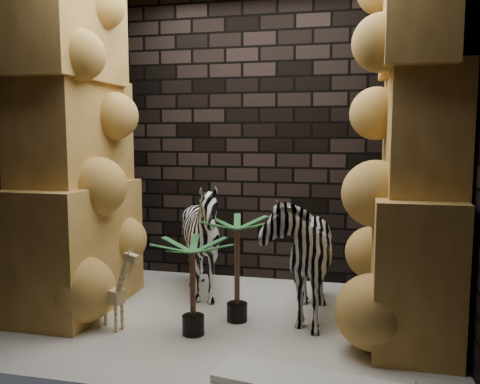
% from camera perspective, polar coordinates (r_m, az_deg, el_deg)
% --- Properties ---
extents(floor, '(3.50, 3.50, 0.00)m').
position_cam_1_polar(floor, '(4.31, -1.18, -14.29)').
color(floor, beige).
rests_on(floor, ground).
extents(wall_back, '(3.50, 0.00, 3.50)m').
position_cam_1_polar(wall_back, '(5.25, 2.18, 6.20)').
color(wall_back, black).
rests_on(wall_back, ground).
extents(wall_front, '(3.50, 0.00, 3.50)m').
position_cam_1_polar(wall_front, '(2.83, -7.53, 5.80)').
color(wall_front, black).
rests_on(wall_front, ground).
extents(wall_left, '(0.00, 3.00, 3.00)m').
position_cam_1_polar(wall_left, '(4.77, -22.15, 5.68)').
color(wall_left, black).
rests_on(wall_left, ground).
extents(wall_right, '(0.00, 3.00, 3.00)m').
position_cam_1_polar(wall_right, '(3.97, 24.16, 5.50)').
color(wall_right, black).
rests_on(wall_right, ground).
extents(rock_pillar_left, '(0.68, 1.30, 3.00)m').
position_cam_1_polar(rock_pillar_left, '(4.58, -18.55, 5.80)').
color(rock_pillar_left, tan).
rests_on(rock_pillar_left, floor).
extents(rock_pillar_right, '(0.58, 1.25, 3.00)m').
position_cam_1_polar(rock_pillar_right, '(3.92, 19.41, 5.69)').
color(rock_pillar_right, tan).
rests_on(rock_pillar_right, floor).
extents(zebra_right, '(0.66, 1.10, 1.26)m').
position_cam_1_polar(zebra_right, '(4.24, 6.70, -5.81)').
color(zebra_right, white).
rests_on(zebra_right, floor).
extents(zebra_left, '(1.19, 1.33, 1.01)m').
position_cam_1_polar(zebra_left, '(4.70, -4.29, -6.09)').
color(zebra_left, white).
rests_on(zebra_left, floor).
extents(giraffe_toy, '(0.38, 0.22, 0.69)m').
position_cam_1_polar(giraffe_toy, '(4.14, -14.61, -10.35)').
color(giraffe_toy, '#D3C27E').
rests_on(giraffe_toy, floor).
extents(palm_front, '(0.36, 0.36, 0.88)m').
position_cam_1_polar(palm_front, '(4.14, -0.34, -8.78)').
color(palm_front, '#1C4E19').
rests_on(palm_front, floor).
extents(palm_back, '(0.36, 0.36, 0.75)m').
position_cam_1_polar(palm_back, '(3.91, -5.40, -10.72)').
color(palm_back, '#1C4E19').
rests_on(palm_back, floor).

